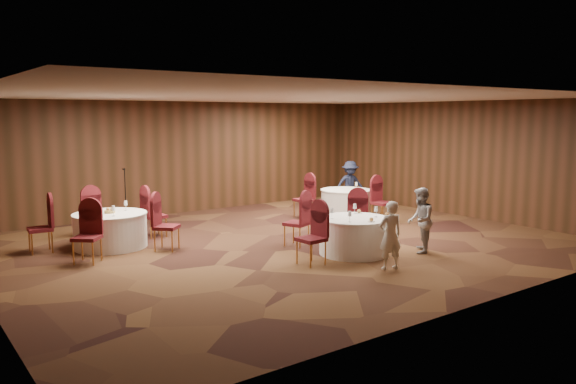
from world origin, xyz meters
TOP-DOWN VIEW (x-y plane):
  - ground at (0.00, 0.00)m, footprint 12.00×12.00m
  - room_shell at (0.00, 0.00)m, footprint 12.00×12.00m
  - table_main at (0.54, -1.61)m, footprint 1.44×1.44m
  - table_left at (-3.26, 1.90)m, footprint 1.55×1.55m
  - table_right at (3.38, 1.79)m, footprint 1.41×1.41m
  - chairs_main at (0.28, -0.94)m, footprint 2.83×2.02m
  - chairs_left at (-3.28, 1.94)m, footprint 3.05×3.03m
  - chairs_right at (2.92, 1.42)m, footprint 1.87×2.22m
  - tabletop_main at (0.71, -1.67)m, footprint 1.16×0.99m
  - tabletop_left at (-3.27, 1.90)m, footprint 0.87×0.79m
  - tabletop_right at (3.58, 1.58)m, footprint 0.08×0.08m
  - mic_stand at (-2.10, 4.13)m, footprint 0.24×0.24m
  - woman_a at (0.27, -2.85)m, footprint 0.52×0.41m
  - woman_b at (1.70, -2.33)m, footprint 0.83×0.81m
  - man_c at (4.30, 2.61)m, footprint 1.07×0.88m

SIDE VIEW (x-z plane):
  - ground at x=0.00m, z-range 0.00..0.00m
  - table_main at x=0.54m, z-range 0.01..0.75m
  - table_left at x=-3.26m, z-range 0.01..0.75m
  - table_right at x=3.38m, z-range 0.01..0.75m
  - mic_stand at x=-2.10m, z-range -0.32..1.15m
  - chairs_main at x=0.28m, z-range 0.00..1.00m
  - chairs_left at x=-3.28m, z-range 0.00..1.00m
  - chairs_right at x=2.92m, z-range 0.00..1.00m
  - woman_a at x=0.27m, z-range 0.00..1.27m
  - woman_b at x=1.70m, z-range 0.00..1.35m
  - man_c at x=4.30m, z-range 0.00..1.44m
  - tabletop_left at x=-3.27m, z-range 0.71..0.93m
  - tabletop_main at x=0.71m, z-range 0.73..0.94m
  - tabletop_right at x=3.58m, z-range 0.79..1.01m
  - room_shell at x=0.00m, z-range -4.04..7.96m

